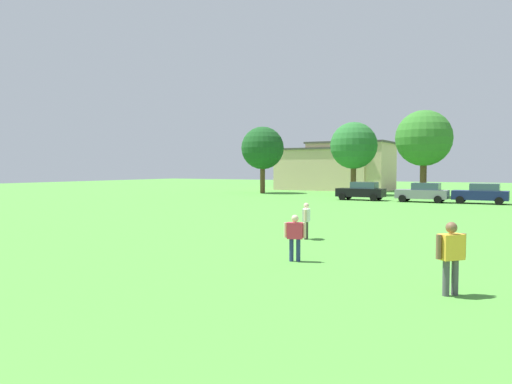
% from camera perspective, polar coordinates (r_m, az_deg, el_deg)
% --- Properties ---
extents(ground_plane, '(160.00, 160.00, 0.00)m').
position_cam_1_polar(ground_plane, '(31.29, 12.99, -2.71)').
color(ground_plane, '#4C9338').
extents(adult_bystander, '(0.61, 0.64, 1.72)m').
position_cam_1_polar(adult_bystander, '(12.31, 21.68, -6.48)').
color(adult_bystander, '#4C4C51').
rests_on(adult_bystander, ground).
extents(bystander_near_trees, '(0.67, 0.43, 1.48)m').
position_cam_1_polar(bystander_near_trees, '(15.64, 4.54, -4.85)').
color(bystander_near_trees, navy).
rests_on(bystander_near_trees, ground).
extents(bystander_midfield, '(0.40, 0.70, 1.52)m').
position_cam_1_polar(bystander_midfield, '(20.56, 5.85, -2.97)').
color(bystander_midfield, '#3F3833').
rests_on(bystander_midfield, ground).
extents(parked_car_black_0, '(4.30, 2.02, 1.68)m').
position_cam_1_polar(parked_car_black_0, '(46.35, 12.15, 0.13)').
color(parked_car_black_0, black).
rests_on(parked_car_black_0, ground).
extents(parked_car_gray_1, '(4.30, 2.02, 1.68)m').
position_cam_1_polar(parked_car_gray_1, '(45.00, 18.80, -0.04)').
color(parked_car_gray_1, slate).
rests_on(parked_car_gray_1, ground).
extents(parked_car_navy_2, '(4.30, 2.02, 1.68)m').
position_cam_1_polar(parked_car_navy_2, '(44.81, 24.68, -0.15)').
color(parked_car_navy_2, '#141E4C').
rests_on(parked_car_navy_2, ground).
extents(tree_far_left, '(5.05, 5.05, 7.86)m').
position_cam_1_polar(tree_far_left, '(58.34, 0.77, 5.10)').
color(tree_far_left, brown).
rests_on(tree_far_left, ground).
extents(tree_left, '(5.14, 5.14, 8.01)m').
position_cam_1_polar(tree_left, '(55.20, 11.26, 5.28)').
color(tree_left, brown).
rests_on(tree_left, ground).
extents(tree_center, '(5.67, 5.67, 8.83)m').
position_cam_1_polar(tree_center, '(52.89, 18.89, 5.90)').
color(tree_center, brown).
rests_on(tree_center, ground).
extents(house_left, '(13.13, 8.87, 5.64)m').
position_cam_1_polar(house_left, '(68.32, 8.40, 2.65)').
color(house_left, beige).
rests_on(house_left, ground).
extents(house_right, '(10.51, 8.16, 6.42)m').
position_cam_1_polar(house_right, '(67.22, 11.03, 2.96)').
color(house_right, beige).
rests_on(house_right, ground).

